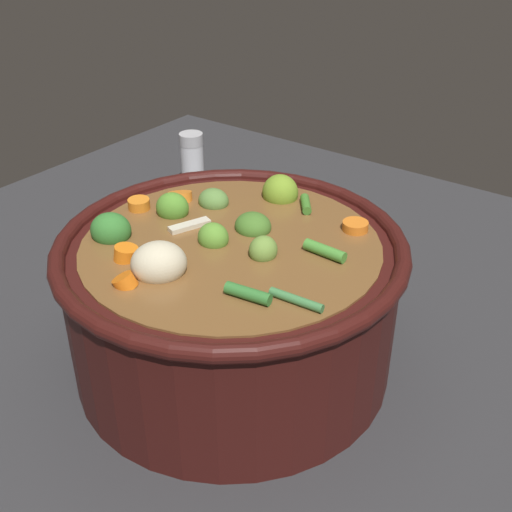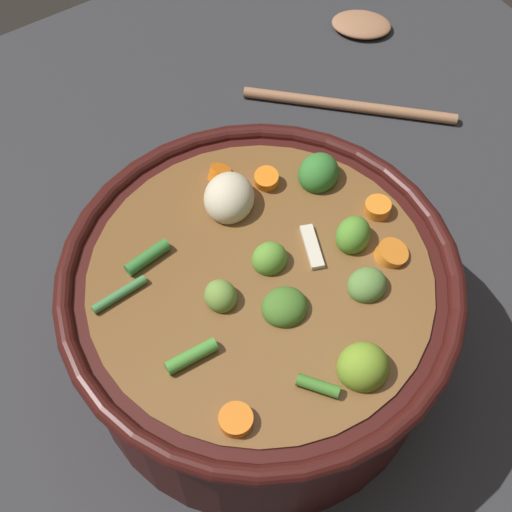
# 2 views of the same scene
# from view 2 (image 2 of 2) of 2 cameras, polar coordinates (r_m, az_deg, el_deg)

# --- Properties ---
(ground_plane) EXTENTS (1.10, 1.10, 0.00)m
(ground_plane) POSITION_cam_2_polar(r_m,az_deg,el_deg) (0.68, 0.28, -7.68)
(ground_plane) COLOR #2D2D30
(cooking_pot) EXTENTS (0.32, 0.32, 0.16)m
(cooking_pot) POSITION_cam_2_polar(r_m,az_deg,el_deg) (0.61, 0.34, -4.68)
(cooking_pot) COLOR #38110F
(cooking_pot) RESTS_ON ground_plane
(wooden_spoon) EXTENTS (0.24, 0.24, 0.01)m
(wooden_spoon) POSITION_cam_2_polar(r_m,az_deg,el_deg) (0.93, 8.00, 15.46)
(wooden_spoon) COLOR #9C6B4A
(wooden_spoon) RESTS_ON ground_plane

